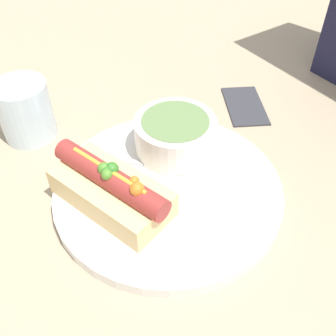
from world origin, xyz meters
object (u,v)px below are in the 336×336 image
object	(u,v)px
spoon	(163,165)
soup_bowl	(175,134)
hot_dog	(111,189)
drinking_glass	(25,111)

from	to	relation	value
spoon	soup_bowl	bearing A→B (deg)	77.66
hot_dog	spoon	bearing A→B (deg)	84.15
hot_dog	drinking_glass	xyz separation A→B (m)	(-0.21, -0.03, 0.00)
drinking_glass	spoon	bearing A→B (deg)	31.42
hot_dog	soup_bowl	bearing A→B (deg)	90.97
soup_bowl	spoon	size ratio (longest dim) A/B	0.85
drinking_glass	hot_dog	bearing A→B (deg)	8.39
hot_dog	spoon	xyz separation A→B (m)	(-0.02, 0.09, -0.02)
soup_bowl	drinking_glass	size ratio (longest dim) A/B	1.27
hot_dog	spoon	world-z (taller)	hot_dog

